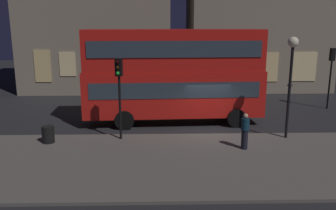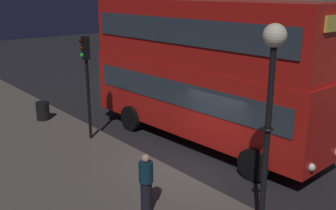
% 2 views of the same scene
% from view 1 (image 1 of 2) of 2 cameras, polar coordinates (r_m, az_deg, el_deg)
% --- Properties ---
extents(ground_plane, '(80.00, 80.00, 0.00)m').
position_cam_1_polar(ground_plane, '(19.28, 6.83, -4.44)').
color(ground_plane, '#232326').
extents(sidewalk_slab, '(44.00, 7.21, 0.12)m').
position_cam_1_polar(sidewalk_slab, '(15.35, 9.08, -8.93)').
color(sidewalk_slab, '#5B564F').
rests_on(sidewalk_slab, ground).
extents(building_plain_facade, '(12.12, 8.90, 15.85)m').
position_cam_1_polar(building_plain_facade, '(34.44, 14.08, 16.27)').
color(building_plain_facade, gray).
rests_on(building_plain_facade, ground).
extents(double_decker_bus, '(10.58, 3.18, 5.49)m').
position_cam_1_polar(double_decker_bus, '(20.42, 0.89, 5.44)').
color(double_decker_bus, red).
rests_on(double_decker_bus, ground).
extents(traffic_light_near_kerb, '(0.38, 0.39, 4.04)m').
position_cam_1_polar(traffic_light_near_kerb, '(17.17, -7.99, 3.75)').
color(traffic_light_near_kerb, black).
rests_on(traffic_light_near_kerb, sidewalk_slab).
extents(traffic_light_far_side, '(0.37, 0.39, 4.19)m').
position_cam_1_polar(traffic_light_far_side, '(26.41, 25.10, 5.83)').
color(traffic_light_far_side, black).
rests_on(traffic_light_far_side, ground).
extents(street_lamp, '(0.52, 0.52, 5.07)m').
position_cam_1_polar(street_lamp, '(18.12, 19.53, 6.45)').
color(street_lamp, black).
rests_on(street_lamp, sidewalk_slab).
extents(pedestrian, '(0.38, 0.38, 1.69)m').
position_cam_1_polar(pedestrian, '(16.45, 12.46, -4.17)').
color(pedestrian, black).
rests_on(pedestrian, sidewalk_slab).
extents(litter_bin, '(0.59, 0.59, 0.83)m').
position_cam_1_polar(litter_bin, '(18.01, -18.99, -4.56)').
color(litter_bin, black).
rests_on(litter_bin, sidewalk_slab).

